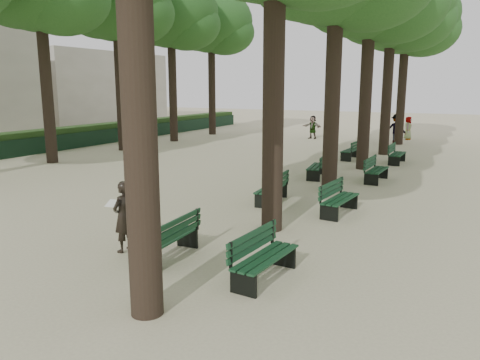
% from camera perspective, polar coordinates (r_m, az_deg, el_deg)
% --- Properties ---
extents(ground, '(120.00, 120.00, 0.00)m').
position_cam_1_polar(ground, '(10.21, -10.88, -9.29)').
color(ground, beige).
rests_on(ground, ground).
extents(tree_central_4, '(6.00, 6.00, 9.95)m').
position_cam_1_polar(tree_central_4, '(26.19, 18.08, 19.81)').
color(tree_central_4, '#33261C').
rests_on(tree_central_4, ground).
extents(tree_central_5, '(6.00, 6.00, 9.95)m').
position_cam_1_polar(tree_central_5, '(31.07, 19.66, 18.29)').
color(tree_central_5, '#33261C').
rests_on(tree_central_5, ground).
extents(tree_far_4, '(6.00, 6.00, 10.45)m').
position_cam_1_polar(tree_far_4, '(31.51, -8.46, 19.60)').
color(tree_far_4, '#33261C').
rests_on(tree_far_4, ground).
extents(tree_far_5, '(6.00, 6.00, 10.45)m').
position_cam_1_polar(tree_far_5, '(35.68, -3.54, 18.71)').
color(tree_far_5, '#33261C').
rests_on(tree_far_5, ground).
extents(bench_left_0, '(0.67, 1.83, 0.92)m').
position_cam_1_polar(bench_left_0, '(10.02, -8.73, -7.96)').
color(bench_left_0, black).
rests_on(bench_left_0, ground).
extents(bench_left_1, '(0.70, 1.84, 0.92)m').
position_cam_1_polar(bench_left_1, '(14.61, 3.85, -1.70)').
color(bench_left_1, black).
rests_on(bench_left_1, ground).
extents(bench_left_2, '(0.81, 1.86, 0.92)m').
position_cam_1_polar(bench_left_2, '(18.77, 9.34, 1.10)').
color(bench_left_2, black).
rests_on(bench_left_2, ground).
extents(bench_left_3, '(0.64, 1.82, 0.92)m').
position_cam_1_polar(bench_left_3, '(23.87, 13.32, 3.12)').
color(bench_left_3, black).
rests_on(bench_left_3, ground).
extents(bench_right_0, '(0.71, 1.84, 0.92)m').
position_cam_1_polar(bench_right_0, '(8.88, 3.08, -10.43)').
color(bench_right_0, black).
rests_on(bench_right_0, ground).
extents(bench_right_1, '(0.73, 1.85, 0.92)m').
position_cam_1_polar(bench_right_1, '(13.53, 12.05, -2.98)').
color(bench_right_1, black).
rests_on(bench_right_1, ground).
extents(bench_right_2, '(0.64, 1.82, 0.92)m').
position_cam_1_polar(bench_right_2, '(18.48, 16.30, 0.64)').
color(bench_right_2, black).
rests_on(bench_right_2, ground).
extents(bench_right_3, '(0.59, 1.81, 0.92)m').
position_cam_1_polar(bench_right_3, '(23.16, 18.60, 2.59)').
color(bench_right_3, black).
rests_on(bench_right_3, ground).
extents(man_with_map, '(0.60, 0.64, 1.57)m').
position_cam_1_polar(man_with_map, '(10.49, -14.02, -4.34)').
color(man_with_map, black).
rests_on(man_with_map, ground).
extents(pedestrian_d, '(0.32, 0.76, 1.56)m').
position_cam_1_polar(pedestrian_d, '(33.83, 19.81, 5.97)').
color(pedestrian_d, '#262628').
rests_on(pedestrian_d, ground).
extents(pedestrian_b, '(1.23, 0.47, 1.86)m').
position_cam_1_polar(pedestrian_b, '(31.21, 18.50, 5.93)').
color(pedestrian_b, '#262628').
rests_on(pedestrian_b, ground).
extents(pedestrian_e, '(1.51, 0.68, 1.59)m').
position_cam_1_polar(pedestrian_e, '(32.85, 8.84, 6.39)').
color(pedestrian_e, '#262628').
rests_on(pedestrian_e, ground).
extents(fence, '(0.08, 42.00, 0.90)m').
position_cam_1_polar(fence, '(28.12, -21.39, 4.22)').
color(fence, black).
rests_on(fence, ground).
extents(hedge, '(1.20, 42.00, 1.20)m').
position_cam_1_polar(hedge, '(28.63, -22.35, 4.57)').
color(hedge, '#1F3F15').
rests_on(hedge, ground).
extents(building_far, '(12.00, 16.00, 7.00)m').
position_cam_1_polar(building_far, '(54.07, -19.32, 10.67)').
color(building_far, '#B7B2A3').
rests_on(building_far, ground).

